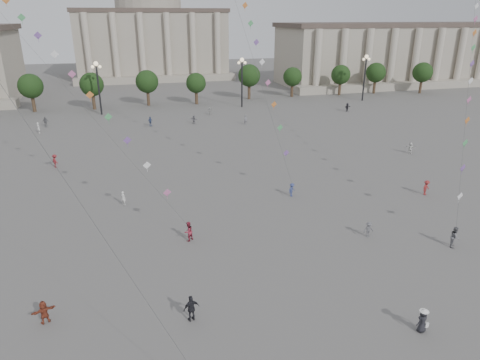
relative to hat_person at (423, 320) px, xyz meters
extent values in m
plane|color=#5A5855|center=(-7.09, 3.10, -0.87)|extent=(360.00, 360.00, 0.00)
cube|color=#9F9485|center=(67.91, 98.10, 7.13)|extent=(80.00, 22.00, 16.00)
cube|color=#493D36|center=(67.91, 98.10, 15.73)|extent=(81.60, 22.44, 1.20)
cube|color=#9F9485|center=(67.91, 85.10, 0.13)|extent=(84.00, 4.00, 2.00)
cube|color=#9F9485|center=(-7.09, 133.10, 9.13)|extent=(46.00, 30.00, 20.00)
cube|color=#493D36|center=(-7.09, 133.10, 19.73)|extent=(46.92, 30.60, 1.20)
cube|color=#9F9485|center=(-7.09, 116.10, 0.13)|extent=(48.30, 4.00, 2.00)
cylinder|color=#9F9485|center=(-7.09, 133.10, 21.63)|extent=(21.00, 21.00, 5.00)
cylinder|color=#3C2B1E|center=(-37.09, 81.10, 0.89)|extent=(0.70, 0.70, 3.52)
sphere|color=black|center=(-37.09, 81.10, 4.57)|extent=(5.12, 5.12, 5.12)
cylinder|color=#3C2B1E|center=(-25.09, 81.10, 0.89)|extent=(0.70, 0.70, 3.52)
sphere|color=black|center=(-25.09, 81.10, 4.57)|extent=(5.12, 5.12, 5.12)
cylinder|color=#3C2B1E|center=(-13.09, 81.10, 0.89)|extent=(0.70, 0.70, 3.52)
sphere|color=black|center=(-13.09, 81.10, 4.57)|extent=(5.12, 5.12, 5.12)
cylinder|color=#3C2B1E|center=(-1.09, 81.10, 0.89)|extent=(0.70, 0.70, 3.52)
sphere|color=black|center=(-1.09, 81.10, 4.57)|extent=(5.12, 5.12, 5.12)
cylinder|color=#3C2B1E|center=(10.91, 81.10, 0.89)|extent=(0.70, 0.70, 3.52)
sphere|color=black|center=(10.91, 81.10, 4.57)|extent=(5.12, 5.12, 5.12)
cylinder|color=#3C2B1E|center=(22.91, 81.10, 0.89)|extent=(0.70, 0.70, 3.52)
sphere|color=black|center=(22.91, 81.10, 4.57)|extent=(5.12, 5.12, 5.12)
cylinder|color=#3C2B1E|center=(34.91, 81.10, 0.89)|extent=(0.70, 0.70, 3.52)
sphere|color=black|center=(34.91, 81.10, 4.57)|extent=(5.12, 5.12, 5.12)
cylinder|color=#3C2B1E|center=(46.91, 81.10, 0.89)|extent=(0.70, 0.70, 3.52)
sphere|color=black|center=(46.91, 81.10, 4.57)|extent=(5.12, 5.12, 5.12)
cylinder|color=#3C2B1E|center=(58.91, 81.10, 0.89)|extent=(0.70, 0.70, 3.52)
sphere|color=black|center=(58.91, 81.10, 4.57)|extent=(5.12, 5.12, 5.12)
cylinder|color=#262628|center=(-22.09, 73.10, 4.13)|extent=(0.36, 0.36, 10.00)
sphere|color=#FFE5B2|center=(-22.09, 73.10, 9.33)|extent=(0.90, 0.90, 0.90)
sphere|color=#FFE5B2|center=(-22.79, 73.10, 8.73)|extent=(0.60, 0.60, 0.60)
sphere|color=#FFE5B2|center=(-21.39, 73.10, 8.73)|extent=(0.60, 0.60, 0.60)
cylinder|color=#262628|center=(7.91, 73.10, 4.13)|extent=(0.36, 0.36, 10.00)
sphere|color=#FFE5B2|center=(7.91, 73.10, 9.33)|extent=(0.90, 0.90, 0.90)
sphere|color=#FFE5B2|center=(7.21, 73.10, 8.73)|extent=(0.60, 0.60, 0.60)
sphere|color=#FFE5B2|center=(8.61, 73.10, 8.73)|extent=(0.60, 0.60, 0.60)
cylinder|color=#262628|center=(37.91, 73.10, 4.13)|extent=(0.36, 0.36, 10.00)
sphere|color=#FFE5B2|center=(37.91, 73.10, 9.33)|extent=(0.90, 0.90, 0.90)
sphere|color=#FFE5B2|center=(37.21, 73.10, 8.73)|extent=(0.60, 0.60, 0.60)
sphere|color=#FFE5B2|center=(38.61, 73.10, 8.73)|extent=(0.60, 0.60, 0.60)
imported|color=navy|center=(-13.04, 60.42, 0.02)|extent=(1.10, 0.93, 1.77)
imported|color=#AEADA9|center=(-0.59, 67.17, -0.12)|extent=(1.35, 1.22, 1.49)
imported|color=#58585C|center=(3.38, 12.21, -0.12)|extent=(0.98, 0.58, 1.49)
imported|color=silver|center=(22.91, 33.48, -0.03)|extent=(1.58, 1.20, 1.67)
imported|color=maroon|center=(14.93, 19.36, 0.00)|extent=(1.29, 1.06, 1.74)
imported|color=black|center=(28.37, 62.82, 0.02)|extent=(1.73, 1.04, 1.78)
imported|color=white|center=(-32.09, 60.37, 0.07)|extent=(0.76, 0.82, 1.87)
imported|color=slate|center=(-4.98, 60.13, -0.06)|extent=(1.42, 1.37, 1.62)
imported|color=silver|center=(-18.28, 25.38, -0.08)|extent=(0.68, 0.68, 1.58)
imported|color=#5D5D61|center=(-31.62, 64.81, 0.06)|extent=(1.12, 0.52, 1.86)
imported|color=maroon|center=(-26.94, 40.30, 0.04)|extent=(1.24, 1.35, 1.82)
imported|color=slate|center=(4.27, 57.09, 0.02)|extent=(0.71, 0.53, 1.78)
imported|color=brown|center=(-23.57, 7.20, -0.04)|extent=(1.61, 1.01, 1.66)
imported|color=black|center=(-14.14, 4.91, 0.09)|extent=(1.20, 0.71, 1.91)
imported|color=#97293C|center=(-12.71, 15.78, 0.06)|extent=(1.14, 1.10, 1.85)
imported|color=navy|center=(0.07, 22.92, -0.09)|extent=(1.16, 1.04, 1.56)
imported|color=slate|center=(9.74, 8.67, 0.08)|extent=(1.15, 1.16, 1.90)
imported|color=black|center=(0.00, 0.00, -0.05)|extent=(0.91, 0.71, 1.64)
cone|color=white|center=(0.00, 0.00, 0.75)|extent=(0.52, 0.52, 0.14)
cylinder|color=white|center=(0.00, 0.00, 0.69)|extent=(0.60, 0.60, 0.02)
cube|color=white|center=(0.25, -0.15, -0.32)|extent=(0.22, 0.10, 0.35)
cylinder|color=#3F3F3F|center=(-19.15, 1.29, 8.90)|extent=(0.02, 0.02, 20.41)
cube|color=#C5689E|center=(-14.23, 17.51, 3.32)|extent=(0.76, 0.25, 0.76)
cube|color=white|center=(-15.74, 19.24, 5.48)|extent=(0.76, 0.25, 0.76)
cube|color=#7D52A5|center=(-17.26, 20.98, 7.48)|extent=(0.76, 0.25, 0.76)
cube|color=#4EA963|center=(-18.78, 22.71, 9.37)|extent=(0.76, 0.25, 0.76)
cube|color=orange|center=(-20.30, 24.44, 11.20)|extent=(0.76, 0.25, 0.76)
cube|color=#C5689E|center=(-21.82, 26.17, 12.97)|extent=(0.76, 0.25, 0.76)
cube|color=white|center=(-23.34, 27.90, 14.70)|extent=(0.76, 0.25, 0.76)
cube|color=#7D52A5|center=(-24.85, 29.64, 16.39)|extent=(0.76, 0.25, 0.76)
cube|color=#4EA963|center=(-26.37, 31.37, 18.05)|extent=(0.76, 0.25, 0.76)
cube|color=orange|center=(-27.89, 33.10, 19.68)|extent=(0.76, 0.25, 0.76)
cube|color=#7D52A5|center=(-0.22, 24.39, 3.83)|extent=(0.76, 0.25, 0.76)
cube|color=#4EA963|center=(-0.50, 25.86, 6.40)|extent=(0.76, 0.25, 0.76)
cube|color=orange|center=(-0.78, 27.32, 8.77)|extent=(0.76, 0.25, 0.76)
cube|color=#C5689E|center=(-1.07, 28.79, 11.03)|extent=(0.76, 0.25, 0.76)
cube|color=white|center=(-1.35, 30.26, 13.20)|extent=(0.76, 0.25, 0.76)
cube|color=#7D52A5|center=(-1.63, 31.73, 15.30)|extent=(0.76, 0.25, 0.76)
cube|color=#4EA963|center=(-1.92, 33.20, 17.36)|extent=(0.76, 0.25, 0.76)
cube|color=orange|center=(-2.20, 34.67, 19.37)|extent=(0.76, 0.25, 0.76)
cylinder|color=#3F3F3F|center=(24.76, 27.55, 16.81)|extent=(0.02, 0.02, 58.10)
cube|color=white|center=(11.17, 10.47, 3.07)|extent=(0.76, 0.25, 0.76)
cube|color=#7D52A5|center=(12.60, 12.26, 5.02)|extent=(0.76, 0.25, 0.76)
cube|color=#4EA963|center=(14.03, 14.06, 6.82)|extent=(0.76, 0.25, 0.76)
cube|color=orange|center=(15.46, 15.86, 8.54)|extent=(0.76, 0.25, 0.76)
cube|color=#C5689E|center=(16.89, 17.66, 10.19)|extent=(0.76, 0.25, 0.76)
cube|color=white|center=(18.32, 19.46, 11.79)|extent=(0.76, 0.25, 0.76)
cube|color=#7D52A5|center=(19.75, 21.26, 13.35)|extent=(0.76, 0.25, 0.76)
cube|color=#4EA963|center=(21.18, 23.05, 14.88)|extent=(0.76, 0.25, 0.76)
cube|color=orange|center=(22.61, 24.85, 16.38)|extent=(0.76, 0.25, 0.76)
cube|color=#C5689E|center=(24.04, 26.65, 17.85)|extent=(0.76, 0.25, 0.76)
cube|color=white|center=(25.48, 28.45, 19.31)|extent=(0.76, 0.25, 0.76)
camera|label=1|loc=(-17.08, -18.48, 18.21)|focal=32.00mm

